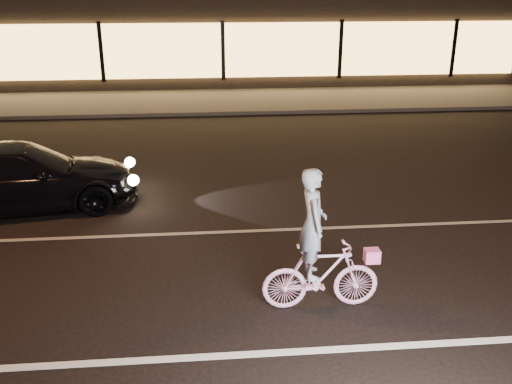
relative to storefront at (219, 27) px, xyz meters
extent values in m
plane|color=black|center=(0.00, -18.97, -2.15)|extent=(90.00, 90.00, 0.00)
cube|color=silver|center=(0.00, -20.47, -2.14)|extent=(60.00, 0.12, 0.01)
cube|color=gray|center=(0.00, -16.97, -2.14)|extent=(60.00, 0.10, 0.01)
cube|color=#383533|center=(0.00, -5.97, -2.09)|extent=(30.00, 4.00, 0.12)
cube|color=black|center=(0.00, 0.03, -0.15)|extent=(25.00, 8.00, 4.00)
cube|color=#FFB459|center=(0.00, -4.07, -0.55)|extent=(23.00, 0.15, 2.00)
cube|color=black|center=(-4.50, -4.15, -0.55)|extent=(0.15, 0.08, 2.20)
cube|color=black|center=(0.00, -4.15, -0.55)|extent=(0.15, 0.08, 2.20)
cube|color=black|center=(4.50, -4.15, -0.55)|extent=(0.15, 0.08, 2.20)
cube|color=black|center=(9.00, -4.15, -0.55)|extent=(0.15, 0.08, 2.20)
imported|color=#DF48A2|center=(0.70, -19.50, -1.67)|extent=(1.58, 0.45, 0.95)
imported|color=silver|center=(0.56, -19.50, -0.90)|extent=(0.36, 0.54, 1.49)
cube|color=#DD3674|center=(1.38, -19.50, -1.41)|extent=(0.20, 0.16, 0.18)
imported|color=black|center=(-4.32, -15.49, -1.51)|extent=(4.61, 2.48, 1.27)
sphere|color=#FFF2BF|center=(-2.36, -14.57, -1.57)|extent=(0.21, 0.21, 0.21)
sphere|color=#FFF2BF|center=(-2.16, -15.72, -1.57)|extent=(0.21, 0.21, 0.21)
camera|label=1|loc=(-0.78, -26.10, 2.06)|focal=40.00mm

